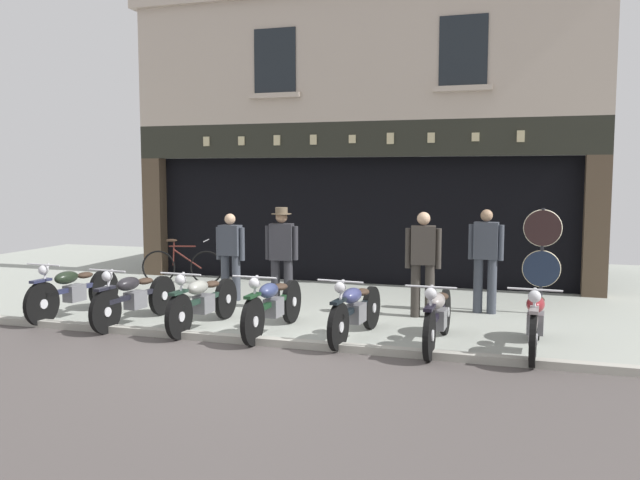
# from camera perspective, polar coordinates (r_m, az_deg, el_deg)

# --- Properties ---
(ground) EXTENTS (21.64, 22.00, 0.18)m
(ground) POSITION_cam_1_polar(r_m,az_deg,el_deg) (7.97, -8.40, -11.03)
(ground) COLOR #9A9F95
(shop_facade) EXTENTS (9.94, 4.42, 6.00)m
(shop_facade) POSITION_cam_1_polar(r_m,az_deg,el_deg) (15.26, 4.67, 3.47)
(shop_facade) COLOR black
(shop_facade) RESTS_ON ground
(motorcycle_far_left) EXTENTS (0.62, 2.02, 0.92)m
(motorcycle_far_left) POSITION_cam_1_polar(r_m,az_deg,el_deg) (11.13, -20.53, -4.07)
(motorcycle_far_left) COLOR black
(motorcycle_far_left) RESTS_ON ground
(motorcycle_left) EXTENTS (0.62, 1.98, 0.91)m
(motorcycle_left) POSITION_cam_1_polar(r_m,az_deg,el_deg) (10.32, -15.75, -4.72)
(motorcycle_left) COLOR black
(motorcycle_left) RESTS_ON ground
(motorcycle_center_left) EXTENTS (0.62, 2.01, 0.91)m
(motorcycle_center_left) POSITION_cam_1_polar(r_m,az_deg,el_deg) (9.79, -10.08, -5.15)
(motorcycle_center_left) COLOR black
(motorcycle_center_left) RESTS_ON ground
(motorcycle_center) EXTENTS (0.62, 2.09, 0.92)m
(motorcycle_center) POSITION_cam_1_polar(r_m,az_deg,el_deg) (9.37, -4.09, -5.53)
(motorcycle_center) COLOR black
(motorcycle_center) RESTS_ON ground
(motorcycle_center_right) EXTENTS (0.62, 1.95, 0.90)m
(motorcycle_center_right) POSITION_cam_1_polar(r_m,az_deg,el_deg) (9.03, 3.08, -6.00)
(motorcycle_center_right) COLOR black
(motorcycle_center_right) RESTS_ON ground
(motorcycle_right) EXTENTS (0.62, 2.07, 0.91)m
(motorcycle_right) POSITION_cam_1_polar(r_m,az_deg,el_deg) (8.77, 10.14, -6.41)
(motorcycle_right) COLOR black
(motorcycle_right) RESTS_ON ground
(motorcycle_far_right) EXTENTS (0.62, 2.04, 0.92)m
(motorcycle_far_right) POSITION_cam_1_polar(r_m,az_deg,el_deg) (8.79, 18.12, -6.53)
(motorcycle_far_right) COLOR black
(motorcycle_far_right) RESTS_ON ground
(salesman_left) EXTENTS (0.56, 0.25, 1.55)m
(salesman_left) POSITION_cam_1_polar(r_m,az_deg,el_deg) (11.88, -7.75, -1.09)
(salesman_left) COLOR #3D424C
(salesman_left) RESTS_ON ground
(shopkeeper_center) EXTENTS (0.56, 0.33, 1.70)m
(shopkeeper_center) POSITION_cam_1_polar(r_m,az_deg,el_deg) (10.99, -3.33, -1.13)
(shopkeeper_center) COLOR #2D2D33
(shopkeeper_center) RESTS_ON ground
(salesman_right) EXTENTS (0.56, 0.27, 1.66)m
(salesman_right) POSITION_cam_1_polar(r_m,az_deg,el_deg) (10.47, 8.90, -1.65)
(salesman_right) COLOR #38332D
(salesman_right) RESTS_ON ground
(assistant_far_right) EXTENTS (0.56, 0.25, 1.69)m
(assistant_far_right) POSITION_cam_1_polar(r_m,az_deg,el_deg) (10.97, 14.13, -1.34)
(assistant_far_right) COLOR #3D424C
(assistant_far_right) RESTS_ON ground
(tyre_sign_pole) EXTENTS (0.60, 0.06, 1.71)m
(tyre_sign_pole) POSITION_cam_1_polar(r_m,az_deg,el_deg) (11.15, 18.64, -0.82)
(tyre_sign_pole) COLOR #232328
(tyre_sign_pole) RESTS_ON ground
(advert_board_near) EXTENTS (0.76, 0.03, 1.07)m
(advert_board_near) POSITION_cam_1_polar(r_m,az_deg,el_deg) (14.07, -2.18, 3.26)
(advert_board_near) COLOR silver
(advert_board_far) EXTENTS (0.72, 0.03, 0.89)m
(advert_board_far) POSITION_cam_1_polar(r_m,az_deg,el_deg) (14.48, -6.38, 3.58)
(advert_board_far) COLOR silver
(leaning_bicycle) EXTENTS (1.66, 0.61, 0.94)m
(leaning_bicycle) POSITION_cam_1_polar(r_m,az_deg,el_deg) (13.94, -11.83, -2.17)
(leaning_bicycle) COLOR black
(leaning_bicycle) RESTS_ON ground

